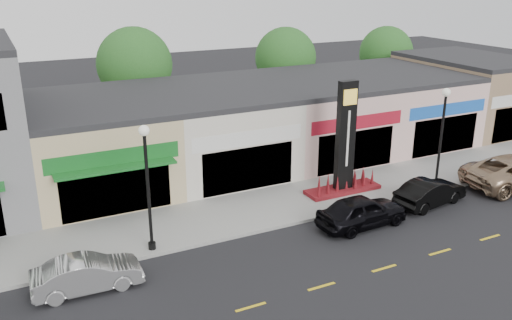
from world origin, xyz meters
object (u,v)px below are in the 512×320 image
object	(u,v)px
lamp_west_near	(147,176)
car_black_conv	(430,192)
pylon_sign	(345,154)
car_white_van	(87,274)
car_black_sedan	(362,211)
lamp_east_near	(442,128)

from	to	relation	value
lamp_west_near	car_black_conv	bearing A→B (deg)	-6.07
pylon_sign	car_white_van	bearing A→B (deg)	-166.15
car_white_van	car_black_sedan	xyz separation A→B (m)	(12.48, -0.20, 0.10)
pylon_sign	car_black_sedan	size ratio (longest dim) A/B	1.34
car_white_van	car_black_sedan	size ratio (longest dim) A/B	0.90
lamp_east_near	car_black_conv	xyz separation A→B (m)	(-1.88, -1.50, -2.79)
lamp_east_near	car_black_sedan	size ratio (longest dim) A/B	1.22
lamp_west_near	lamp_east_near	bearing A→B (deg)	0.00
car_white_van	car_black_sedan	world-z (taller)	car_black_sedan
lamp_east_near	car_black_sedan	bearing A→B (deg)	-163.32
pylon_sign	car_black_sedan	bearing A→B (deg)	-112.27
pylon_sign	car_black_conv	bearing A→B (deg)	-45.68
pylon_sign	car_black_conv	world-z (taller)	pylon_sign
lamp_east_near	lamp_west_near	bearing A→B (deg)	180.00
lamp_east_near	car_black_sedan	world-z (taller)	lamp_east_near
lamp_east_near	pylon_sign	size ratio (longest dim) A/B	0.91
car_black_sedan	car_black_conv	size ratio (longest dim) A/B	1.08
car_black_conv	car_black_sedan	bearing A→B (deg)	86.45
lamp_west_near	car_black_conv	xyz separation A→B (m)	(14.12, -1.50, -2.79)
pylon_sign	car_black_conv	size ratio (longest dim) A/B	1.44
pylon_sign	car_white_van	size ratio (longest dim) A/B	1.49
car_black_sedan	car_black_conv	distance (m)	4.64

